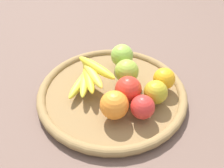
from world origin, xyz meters
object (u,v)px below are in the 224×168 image
Objects in this scene: banana_bunch at (88,76)px; orange_0 at (164,79)px; orange_1 at (114,105)px; apple_3 at (143,107)px; apple_4 at (128,89)px; apple_1 at (156,92)px; apple_2 at (127,72)px; apple_0 at (122,56)px.

banana_bunch reaches higher than orange_0.
apple_3 is at bearing 138.34° from orange_1.
apple_1 is (-0.06, 0.06, -0.00)m from apple_4.
apple_1 is (-0.00, 0.12, -0.00)m from apple_2.
apple_3 and orange_0 have the same top height.
apple_0 is at bearing -83.55° from orange_0.
banana_bunch is 2.28× the size of apple_1.
apple_4 is 1.17× the size of apple_3.
banana_bunch is at bearing -67.90° from apple_4.
banana_bunch is at bearing -79.60° from apple_3.
orange_0 is (-0.12, 0.03, -0.01)m from apple_4.
apple_1 is 0.07m from apple_3.
apple_4 is at bearing 48.97° from apple_2.
apple_4 reaches higher than apple_3.
apple_2 reaches higher than orange_0.
apple_1 is at bearing 76.56° from apple_0.
orange_0 is (-0.18, 0.16, -0.00)m from banana_bunch.
orange_1 is 0.13m from apple_1.
apple_3 is at bearing 61.24° from apple_0.
banana_bunch is at bearing -98.21° from orange_1.
orange_1 reaches higher than apple_3.
orange_0 is at bearing 137.91° from banana_bunch.
apple_2 and banana_bunch have the same top height.
banana_bunch reaches higher than apple_1.
apple_3 is at bearing 62.95° from apple_2.
banana_bunch is 2.37× the size of apple_3.
apple_1 is at bearing 120.39° from banana_bunch.
apple_2 is at bearing -117.05° from apple_3.
apple_0 is 0.99× the size of apple_4.
apple_0 is at bearing -126.14° from apple_4.
orange_1 is (0.18, 0.16, 0.00)m from apple_0.
apple_2 is (0.05, 0.08, -0.00)m from apple_0.
banana_bunch is 0.21m from apple_1.
apple_4 is 0.08m from orange_1.
apple_0 is at bearing -103.44° from apple_1.
orange_1 is at bearing 33.81° from apple_2.
orange_0 is (-0.07, -0.03, -0.00)m from apple_1.
apple_0 is at bearing -118.76° from apple_3.
apple_2 is 0.15m from orange_1.
apple_1 is (-0.13, 0.04, -0.00)m from orange_1.
apple_1 reaches higher than apple_3.
apple_0 reaches higher than apple_3.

